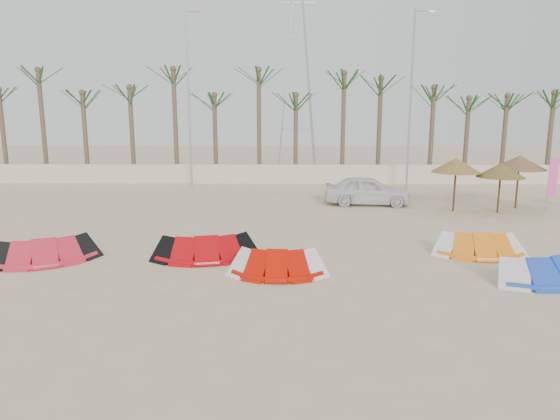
{
  "coord_description": "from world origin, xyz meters",
  "views": [
    {
      "loc": [
        0.29,
        -12.2,
        4.92
      ],
      "look_at": [
        0.0,
        6.0,
        1.3
      ],
      "focal_mm": 32.0,
      "sensor_mm": 36.0,
      "label": 1
    }
  ],
  "objects_px": {
    "kite_red_right": "(278,260)",
    "kite_orange": "(477,242)",
    "parasol_left": "(456,165)",
    "kite_red_left": "(49,247)",
    "kite_red_mid": "(207,244)",
    "parasol_mid": "(501,170)",
    "kite_blue": "(546,263)",
    "parasol_right": "(519,162)",
    "car": "(367,190)"
  },
  "relations": [
    {
      "from": "kite_red_right",
      "to": "kite_orange",
      "type": "bearing_deg",
      "value": 17.58
    },
    {
      "from": "parasol_left",
      "to": "kite_red_left",
      "type": "bearing_deg",
      "value": -152.42
    },
    {
      "from": "kite_red_left",
      "to": "kite_red_mid",
      "type": "xyz_separation_m",
      "value": [
        5.27,
        0.47,
        0.0
      ]
    },
    {
      "from": "kite_red_mid",
      "to": "parasol_mid",
      "type": "distance_m",
      "value": 15.33
    },
    {
      "from": "kite_blue",
      "to": "parasol_right",
      "type": "distance_m",
      "value": 11.68
    },
    {
      "from": "kite_orange",
      "to": "parasol_left",
      "type": "relative_size",
      "value": 1.18
    },
    {
      "from": "kite_red_left",
      "to": "kite_orange",
      "type": "relative_size",
      "value": 1.21
    },
    {
      "from": "kite_red_left",
      "to": "kite_orange",
      "type": "bearing_deg",
      "value": 3.6
    },
    {
      "from": "kite_red_mid",
      "to": "car",
      "type": "relative_size",
      "value": 0.82
    },
    {
      "from": "kite_red_mid",
      "to": "car",
      "type": "xyz_separation_m",
      "value": [
        6.99,
        9.73,
        0.35
      ]
    },
    {
      "from": "kite_orange",
      "to": "car",
      "type": "relative_size",
      "value": 0.69
    },
    {
      "from": "parasol_left",
      "to": "parasol_mid",
      "type": "xyz_separation_m",
      "value": [
        2.08,
        -0.29,
        -0.2
      ]
    },
    {
      "from": "kite_red_right",
      "to": "parasol_left",
      "type": "distance_m",
      "value": 13.15
    },
    {
      "from": "parasol_mid",
      "to": "parasol_right",
      "type": "relative_size",
      "value": 0.9
    },
    {
      "from": "parasol_right",
      "to": "kite_red_mid",
      "type": "bearing_deg",
      "value": -148.61
    },
    {
      "from": "kite_red_left",
      "to": "kite_orange",
      "type": "xyz_separation_m",
      "value": [
        14.66,
        0.92,
        -0.0
      ]
    },
    {
      "from": "kite_red_mid",
      "to": "parasol_right",
      "type": "relative_size",
      "value": 1.36
    },
    {
      "from": "parasol_mid",
      "to": "parasol_right",
      "type": "distance_m",
      "value": 1.75
    },
    {
      "from": "kite_blue",
      "to": "parasol_mid",
      "type": "distance_m",
      "value": 10.23
    },
    {
      "from": "kite_red_left",
      "to": "car",
      "type": "xyz_separation_m",
      "value": [
        12.26,
        10.19,
        0.35
      ]
    },
    {
      "from": "kite_red_right",
      "to": "parasol_right",
      "type": "relative_size",
      "value": 1.1
    },
    {
      "from": "parasol_left",
      "to": "parasol_mid",
      "type": "relative_size",
      "value": 1.08
    },
    {
      "from": "kite_red_left",
      "to": "kite_red_right",
      "type": "relative_size",
      "value": 1.27
    },
    {
      "from": "kite_red_left",
      "to": "kite_orange",
      "type": "distance_m",
      "value": 14.69
    },
    {
      "from": "kite_blue",
      "to": "parasol_left",
      "type": "relative_size",
      "value": 1.52
    },
    {
      "from": "kite_red_right",
      "to": "parasol_mid",
      "type": "distance_m",
      "value": 14.38
    },
    {
      "from": "kite_blue",
      "to": "parasol_left",
      "type": "xyz_separation_m",
      "value": [
        0.5,
        10.04,
        1.88
      ]
    },
    {
      "from": "kite_red_mid",
      "to": "kite_orange",
      "type": "distance_m",
      "value": 9.4
    },
    {
      "from": "kite_red_right",
      "to": "parasol_mid",
      "type": "relative_size",
      "value": 1.22
    },
    {
      "from": "car",
      "to": "kite_orange",
      "type": "bearing_deg",
      "value": -160.52
    },
    {
      "from": "kite_red_right",
      "to": "car",
      "type": "xyz_separation_m",
      "value": [
        4.54,
        11.47,
        0.36
      ]
    },
    {
      "from": "kite_red_right",
      "to": "kite_orange",
      "type": "distance_m",
      "value": 7.28
    },
    {
      "from": "kite_red_mid",
      "to": "parasol_left",
      "type": "distance_m",
      "value": 13.78
    },
    {
      "from": "parasol_left",
      "to": "car",
      "type": "height_order",
      "value": "parasol_left"
    },
    {
      "from": "kite_red_mid",
      "to": "parasol_left",
      "type": "height_order",
      "value": "parasol_left"
    },
    {
      "from": "kite_red_mid",
      "to": "parasol_right",
      "type": "height_order",
      "value": "parasol_right"
    },
    {
      "from": "kite_red_left",
      "to": "kite_red_right",
      "type": "xyz_separation_m",
      "value": [
        7.72,
        -1.28,
        -0.0
      ]
    },
    {
      "from": "kite_red_right",
      "to": "parasol_right",
      "type": "bearing_deg",
      "value": 41.34
    },
    {
      "from": "kite_red_mid",
      "to": "parasol_mid",
      "type": "relative_size",
      "value": 1.51
    },
    {
      "from": "parasol_mid",
      "to": "kite_red_left",
      "type": "bearing_deg",
      "value": -155.89
    },
    {
      "from": "kite_red_right",
      "to": "parasol_right",
      "type": "height_order",
      "value": "parasol_right"
    },
    {
      "from": "kite_red_left",
      "to": "parasol_right",
      "type": "xyz_separation_m",
      "value": [
        19.73,
        9.3,
        1.95
      ]
    },
    {
      "from": "kite_red_left",
      "to": "car",
      "type": "distance_m",
      "value": 15.95
    },
    {
      "from": "parasol_left",
      "to": "kite_blue",
      "type": "bearing_deg",
      "value": -92.87
    },
    {
      "from": "parasol_mid",
      "to": "parasol_left",
      "type": "bearing_deg",
      "value": 172.16
    },
    {
      "from": "kite_red_mid",
      "to": "parasol_right",
      "type": "xyz_separation_m",
      "value": [
        14.47,
        8.83,
        1.95
      ]
    },
    {
      "from": "parasol_left",
      "to": "parasol_right",
      "type": "relative_size",
      "value": 0.98
    },
    {
      "from": "kite_red_right",
      "to": "parasol_mid",
      "type": "height_order",
      "value": "parasol_mid"
    },
    {
      "from": "kite_orange",
      "to": "kite_red_left",
      "type": "bearing_deg",
      "value": -176.4
    },
    {
      "from": "parasol_right",
      "to": "kite_orange",
      "type": "bearing_deg",
      "value": -121.22
    }
  ]
}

